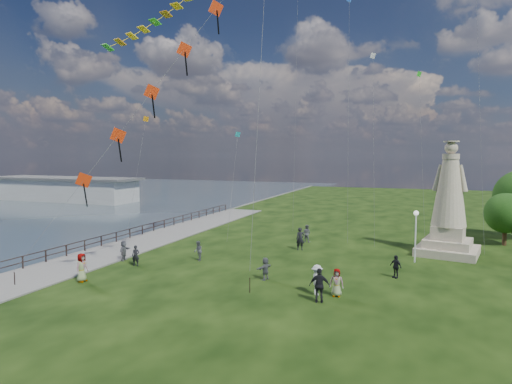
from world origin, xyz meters
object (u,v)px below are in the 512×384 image
at_px(statue, 449,212).
at_px(person_5, 124,251).
at_px(person_11, 265,269).
at_px(person_3, 320,285).
at_px(person_6, 300,239).
at_px(lamppost, 416,225).
at_px(person_2, 317,280).
at_px(person_4, 337,283).
at_px(pier_pavilion, 65,189).
at_px(person_0, 136,256).
at_px(person_9, 396,266).
at_px(person_1, 198,251).
at_px(person_10, 82,267).
at_px(person_7, 307,233).

bearing_deg(statue, person_5, -143.60).
bearing_deg(person_11, person_3, 74.91).
xyz_separation_m(person_6, person_11, (0.13, -9.32, -0.23)).
relative_size(lamppost, person_6, 2.04).
relative_size(person_2, person_4, 1.09).
xyz_separation_m(pier_pavilion, statue, (63.99, -24.26, 1.64)).
relative_size(pier_pavilion, person_3, 15.68).
bearing_deg(person_0, statue, 9.61).
bearing_deg(person_9, person_1, -140.84).
bearing_deg(pier_pavilion, person_1, -35.90).
bearing_deg(person_10, person_0, -9.74).
bearing_deg(person_5, person_1, -81.23).
height_order(person_1, person_10, person_10).
bearing_deg(person_6, person_11, -112.53).
xyz_separation_m(pier_pavilion, person_5, (40.62, -35.24, -1.07)).
height_order(person_5, person_7, person_7).
height_order(person_6, person_7, person_6).
xyz_separation_m(statue, person_11, (-11.52, -11.95, -2.74)).
bearing_deg(statue, person_4, -104.71).
xyz_separation_m(pier_pavilion, person_1, (46.00, -33.31, -1.08)).
xyz_separation_m(statue, person_2, (-7.73, -13.68, -2.60)).
bearing_deg(person_9, person_7, 168.68).
bearing_deg(pier_pavilion, person_4, -33.40).
bearing_deg(person_5, person_10, 179.49).
distance_m(person_2, person_3, 1.36).
relative_size(person_2, person_5, 1.14).
bearing_deg(pier_pavilion, lamppost, -24.46).
height_order(statue, person_0, statue).
bearing_deg(person_10, pier_pavilion, 45.81).
xyz_separation_m(person_9, person_10, (-18.72, -7.99, 0.16)).
distance_m(pier_pavilion, person_7, 57.08).
distance_m(pier_pavilion, person_0, 55.79).
height_order(pier_pavilion, person_4, pier_pavilion).
relative_size(lamppost, person_2, 2.25).
relative_size(person_0, person_5, 0.97).
xyz_separation_m(person_0, person_11, (10.04, 0.00, -0.01)).
relative_size(person_1, person_11, 1.04).
bearing_deg(person_4, person_10, -174.42).
bearing_deg(person_4, person_6, 109.87).
distance_m(person_2, person_6, 11.73).
relative_size(person_1, person_2, 0.87).
bearing_deg(pier_pavilion, person_3, -34.68).
xyz_separation_m(lamppost, person_1, (-15.52, -5.32, -2.08)).
bearing_deg(person_10, statue, -53.42).
bearing_deg(person_7, person_5, 58.96).
height_order(pier_pavilion, lamppost, pier_pavilion).
xyz_separation_m(person_4, person_7, (-5.34, 14.42, 0.01)).
bearing_deg(person_11, person_4, 92.05).
height_order(person_0, person_9, person_9).
xyz_separation_m(person_4, person_10, (-15.74, -2.89, 0.12)).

